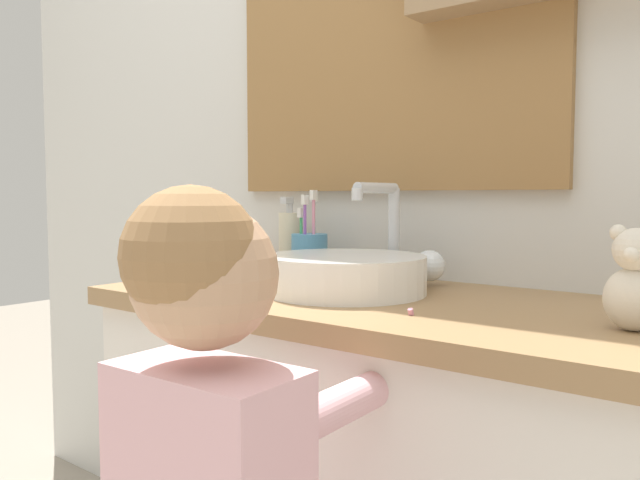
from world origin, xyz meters
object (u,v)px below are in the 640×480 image
at_px(teddy_bear, 634,281).
at_px(sink_basin, 349,271).
at_px(soap_dispenser, 290,240).
at_px(toothbrush_holder, 309,252).

bearing_deg(teddy_bear, sink_basin, 175.06).
bearing_deg(sink_basin, soap_dispenser, 147.71).
xyz_separation_m(soap_dispenser, teddy_bear, (0.80, -0.24, -0.01)).
bearing_deg(soap_dispenser, teddy_bear, -16.60).
bearing_deg(soap_dispenser, toothbrush_holder, -23.43).
xyz_separation_m(sink_basin, toothbrush_holder, (-0.22, 0.16, 0.01)).
xyz_separation_m(sink_basin, soap_dispenser, (-0.31, 0.20, 0.03)).
relative_size(sink_basin, toothbrush_holder, 1.85).
xyz_separation_m(toothbrush_holder, soap_dispenser, (-0.09, 0.04, 0.02)).
bearing_deg(teddy_bear, soap_dispenser, 163.40).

